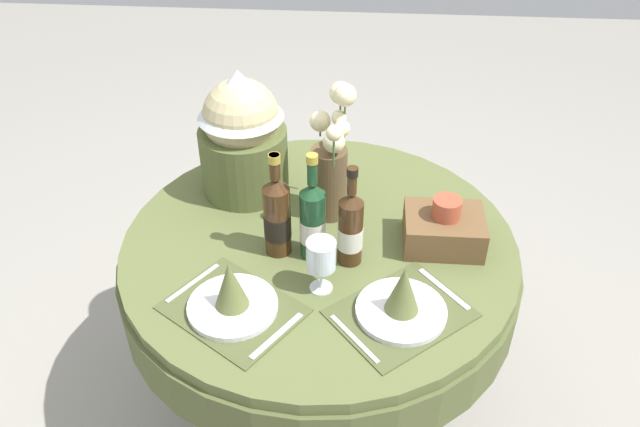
# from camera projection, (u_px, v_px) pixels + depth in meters

# --- Properties ---
(ground) EXTENTS (8.00, 8.00, 0.00)m
(ground) POSITION_uv_depth(u_px,v_px,m) (319.00, 400.00, 2.43)
(ground) COLOR #9E998E
(dining_table) EXTENTS (1.20, 1.20, 0.77)m
(dining_table) POSITION_uv_depth(u_px,v_px,m) (319.00, 273.00, 2.04)
(dining_table) COLOR #5B6638
(dining_table) RESTS_ON ground
(place_setting_left) EXTENTS (0.43, 0.41, 0.16)m
(place_setting_left) POSITION_uv_depth(u_px,v_px,m) (232.00, 297.00, 1.71)
(place_setting_left) COLOR #4E562F
(place_setting_left) RESTS_ON dining_table
(place_setting_right) EXTENTS (0.43, 0.42, 0.16)m
(place_setting_right) POSITION_uv_depth(u_px,v_px,m) (402.00, 301.00, 1.69)
(place_setting_right) COLOR #4E562F
(place_setting_right) RESTS_ON dining_table
(flower_vase) EXTENTS (0.14, 0.23, 0.42)m
(flower_vase) POSITION_uv_depth(u_px,v_px,m) (331.00, 160.00, 1.97)
(flower_vase) COLOR brown
(flower_vase) RESTS_ON dining_table
(wine_bottle_left) EXTENTS (0.07, 0.07, 0.34)m
(wine_bottle_left) POSITION_uv_depth(u_px,v_px,m) (313.00, 220.00, 1.84)
(wine_bottle_left) COLOR #194223
(wine_bottle_left) RESTS_ON dining_table
(wine_bottle_centre) EXTENTS (0.07, 0.07, 0.32)m
(wine_bottle_centre) POSITION_uv_depth(u_px,v_px,m) (351.00, 228.00, 1.82)
(wine_bottle_centre) COLOR #422814
(wine_bottle_centre) RESTS_ON dining_table
(wine_bottle_right) EXTENTS (0.08, 0.08, 0.33)m
(wine_bottle_right) POSITION_uv_depth(u_px,v_px,m) (277.00, 216.00, 1.85)
(wine_bottle_right) COLOR #422814
(wine_bottle_right) RESTS_ON dining_table
(wine_glass_right) EXTENTS (0.08, 0.08, 0.16)m
(wine_glass_right) POSITION_uv_depth(u_px,v_px,m) (321.00, 256.00, 1.73)
(wine_glass_right) COLOR silver
(wine_glass_right) RESTS_ON dining_table
(gift_tub_back_left) EXTENTS (0.28, 0.28, 0.42)m
(gift_tub_back_left) POSITION_uv_depth(u_px,v_px,m) (242.00, 129.00, 2.05)
(gift_tub_back_left) COLOR #566033
(gift_tub_back_left) RESTS_ON dining_table
(woven_basket_side_right) EXTENTS (0.23, 0.18, 0.16)m
(woven_basket_side_right) POSITION_uv_depth(u_px,v_px,m) (444.00, 228.00, 1.92)
(woven_basket_side_right) COLOR brown
(woven_basket_side_right) RESTS_ON dining_table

